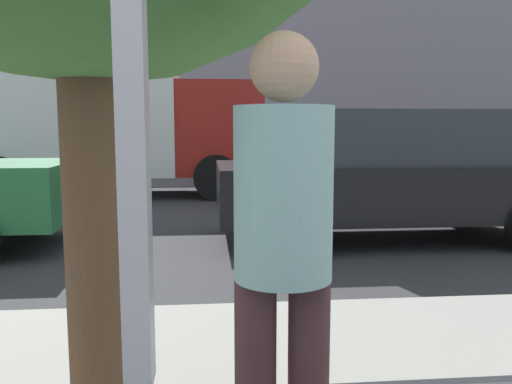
# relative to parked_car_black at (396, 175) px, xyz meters

# --- Properties ---
(ground_plane) EXTENTS (60.00, 60.00, 0.00)m
(ground_plane) POSITION_rel_parked_car_black_xyz_m (-2.54, 2.37, -0.84)
(ground_plane) COLOR #2D2D30
(building_facade_far) EXTENTS (28.00, 1.20, 6.49)m
(building_facade_far) POSITION_rel_parked_car_black_xyz_m (-2.54, 13.76, 2.40)
(building_facade_far) COLOR gray
(building_facade_far) RESTS_ON ground
(parked_car_black) EXTENTS (4.44, 1.96, 1.65)m
(parked_car_black) POSITION_rel_parked_car_black_xyz_m (0.00, 0.00, 0.00)
(parked_car_black) COLOR black
(parked_car_black) RESTS_ON ground
(box_truck) EXTENTS (6.62, 2.44, 2.97)m
(box_truck) POSITION_rel_parked_car_black_xyz_m (-4.73, 4.85, 0.78)
(box_truck) COLOR silver
(box_truck) RESTS_ON ground
(pedestrian) EXTENTS (0.32, 0.32, 1.63)m
(pedestrian) POSITION_rel_parked_car_black_xyz_m (-2.17, -4.83, 0.21)
(pedestrian) COLOR #462B2F
(pedestrian) RESTS_ON sidewalk_strip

